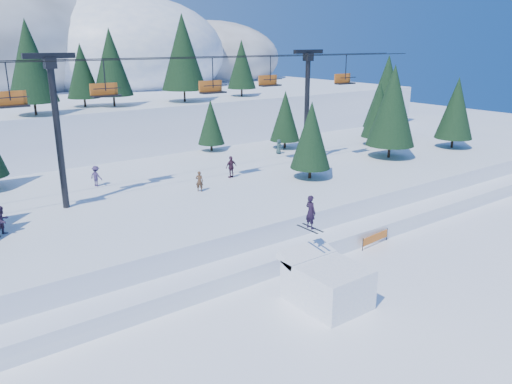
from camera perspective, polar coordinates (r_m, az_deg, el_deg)
ground at (r=27.47m, az=10.45°, el=-12.83°), size 160.00×160.00×0.00m
mid_shelf at (r=40.27m, az=-8.33°, el=-1.00°), size 70.00×22.00×2.50m
berm at (r=32.55m, az=0.19°, el=-6.54°), size 70.00×6.00×1.10m
jump_kicker at (r=27.22m, az=7.98°, el=-10.06°), size 3.23×4.42×5.63m
chairlift at (r=39.15m, az=-7.44°, el=10.63°), size 46.00×3.21×10.28m
conifer_stand at (r=41.46m, az=-4.65°, el=7.72°), size 63.54×17.33×9.55m
distant_skiers at (r=39.32m, az=-11.72°, el=1.58°), size 27.80×8.48×1.85m
banner_near at (r=35.30m, az=13.47°, el=-5.13°), size 2.85×0.32×0.90m
banner_far at (r=38.75m, az=14.80°, el=-3.23°), size 2.65×1.13×0.90m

